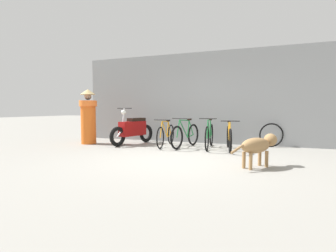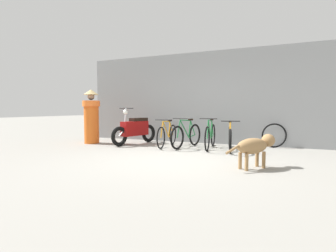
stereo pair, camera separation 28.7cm
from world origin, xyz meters
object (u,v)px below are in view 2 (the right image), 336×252
at_px(bicycle_2, 210,136).
at_px(person_in_robes, 91,116).
at_px(stray_dog, 256,146).
at_px(bicycle_1, 187,135).
at_px(motorcycle, 135,130).
at_px(bicycle_3, 230,138).
at_px(spare_tire_left, 274,135).
at_px(bicycle_0, 167,135).

distance_m(bicycle_2, person_in_robes, 3.79).
bearing_deg(stray_dog, bicycle_1, 83.96).
xyz_separation_m(bicycle_1, motorcycle, (-1.71, 0.04, 0.10)).
xyz_separation_m(bicycle_3, stray_dog, (0.81, -1.91, 0.09)).
xyz_separation_m(person_in_robes, spare_tire_left, (5.32, 1.30, -0.52)).
height_order(bicycle_0, spare_tire_left, bicycle_0).
bearing_deg(stray_dog, bicycle_3, 60.67).
distance_m(motorcycle, stray_dog, 4.23).
bearing_deg(bicycle_3, motorcycle, -102.42).
bearing_deg(motorcycle, bicycle_2, 105.41).
height_order(bicycle_1, spare_tire_left, bicycle_1).
xyz_separation_m(bicycle_1, bicycle_3, (1.22, -0.03, -0.02)).
bearing_deg(bicycle_0, spare_tire_left, 104.20).
bearing_deg(spare_tire_left, motorcycle, -167.13).
height_order(bicycle_3, spare_tire_left, bicycle_3).
relative_size(bicycle_3, person_in_robes, 0.96).
bearing_deg(spare_tire_left, bicycle_3, -137.20).
height_order(bicycle_3, stray_dog, bicycle_3).
bearing_deg(motorcycle, spare_tire_left, 118.01).
relative_size(bicycle_1, spare_tire_left, 2.32).
height_order(bicycle_2, person_in_robes, person_in_robes).
relative_size(bicycle_0, person_in_robes, 0.97).
relative_size(bicycle_1, stray_dog, 1.59).
bearing_deg(motorcycle, person_in_robes, -58.58).
xyz_separation_m(bicycle_2, motorcycle, (-2.38, -0.01, 0.09)).
height_order(bicycle_1, motorcycle, motorcycle).
relative_size(motorcycle, spare_tire_left, 2.61).
bearing_deg(person_in_robes, stray_dog, -153.42).
relative_size(bicycle_3, stray_dog, 1.63).
bearing_deg(bicycle_3, stray_dog, 11.81).
relative_size(bicycle_0, bicycle_3, 1.00).
distance_m(stray_dog, spare_tire_left, 2.90).
height_order(bicycle_1, bicycle_2, bicycle_2).
distance_m(bicycle_2, motorcycle, 2.38).
relative_size(motorcycle, stray_dog, 1.79).
height_order(bicycle_0, stray_dog, bicycle_0).
xyz_separation_m(bicycle_0, motorcycle, (-1.12, 0.05, 0.11)).
relative_size(stray_dog, person_in_robes, 0.59).
height_order(person_in_robes, spare_tire_left, person_in_robes).
xyz_separation_m(motorcycle, spare_tire_left, (3.98, 0.91, -0.10)).
xyz_separation_m(bicycle_1, stray_dog, (2.03, -1.94, 0.07)).
bearing_deg(bicycle_1, person_in_robes, -72.24).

